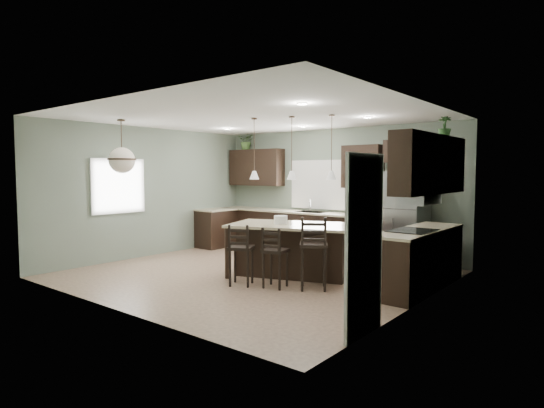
{
  "coord_description": "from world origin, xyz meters",
  "views": [
    {
      "loc": [
        5.29,
        -6.09,
        1.83
      ],
      "look_at": [
        0.1,
        0.4,
        1.25
      ],
      "focal_mm": 30.0,
      "sensor_mm": 36.0,
      "label": 1
    }
  ],
  "objects_px": {
    "kitchen_island": "(291,250)",
    "bar_stool_left": "(241,255)",
    "refrigerator": "(401,219)",
    "bar_stool_center": "(275,257)",
    "bar_stool_right": "(314,253)",
    "serving_dish": "(281,220)",
    "plant_back_left": "(247,141)"
  },
  "relations": [
    {
      "from": "serving_dish",
      "to": "bar_stool_right",
      "type": "relative_size",
      "value": 0.21
    },
    {
      "from": "refrigerator",
      "to": "bar_stool_right",
      "type": "bearing_deg",
      "value": -98.22
    },
    {
      "from": "refrigerator",
      "to": "serving_dish",
      "type": "distance_m",
      "value": 2.47
    },
    {
      "from": "refrigerator",
      "to": "bar_stool_right",
      "type": "distance_m",
      "value": 2.56
    },
    {
      "from": "serving_dish",
      "to": "bar_stool_center",
      "type": "distance_m",
      "value": 1.02
    },
    {
      "from": "kitchen_island",
      "to": "plant_back_left",
      "type": "relative_size",
      "value": 4.67
    },
    {
      "from": "serving_dish",
      "to": "kitchen_island",
      "type": "bearing_deg",
      "value": 19.33
    },
    {
      "from": "kitchen_island",
      "to": "bar_stool_left",
      "type": "bearing_deg",
      "value": -122.93
    },
    {
      "from": "refrigerator",
      "to": "plant_back_left",
      "type": "xyz_separation_m",
      "value": [
        -4.22,
        0.25,
        1.7
      ]
    },
    {
      "from": "bar_stool_center",
      "to": "refrigerator",
      "type": "bearing_deg",
      "value": 59.29
    },
    {
      "from": "bar_stool_left",
      "to": "bar_stool_right",
      "type": "height_order",
      "value": "bar_stool_right"
    },
    {
      "from": "kitchen_island",
      "to": "refrigerator",
      "type": "bearing_deg",
      "value": 40.44
    },
    {
      "from": "serving_dish",
      "to": "bar_stool_left",
      "type": "distance_m",
      "value": 1.09
    },
    {
      "from": "kitchen_island",
      "to": "bar_stool_center",
      "type": "bearing_deg",
      "value": -90.51
    },
    {
      "from": "bar_stool_center",
      "to": "plant_back_left",
      "type": "xyz_separation_m",
      "value": [
        -3.34,
        3.06,
        2.14
      ]
    },
    {
      "from": "refrigerator",
      "to": "bar_stool_center",
      "type": "xyz_separation_m",
      "value": [
        -0.89,
        -2.81,
        -0.44
      ]
    },
    {
      "from": "bar_stool_center",
      "to": "plant_back_left",
      "type": "relative_size",
      "value": 2.14
    },
    {
      "from": "serving_dish",
      "to": "plant_back_left",
      "type": "xyz_separation_m",
      "value": [
        -2.87,
        2.31,
        1.63
      ]
    },
    {
      "from": "refrigerator",
      "to": "bar_stool_center",
      "type": "bearing_deg",
      "value": -107.52
    },
    {
      "from": "refrigerator",
      "to": "serving_dish",
      "type": "xyz_separation_m",
      "value": [
        -1.35,
        -2.06,
        0.07
      ]
    },
    {
      "from": "plant_back_left",
      "to": "refrigerator",
      "type": "bearing_deg",
      "value": -3.34
    },
    {
      "from": "refrigerator",
      "to": "bar_stool_left",
      "type": "height_order",
      "value": "refrigerator"
    },
    {
      "from": "bar_stool_right",
      "to": "serving_dish",
      "type": "bearing_deg",
      "value": 121.89
    },
    {
      "from": "serving_dish",
      "to": "bar_stool_right",
      "type": "height_order",
      "value": "bar_stool_right"
    },
    {
      "from": "bar_stool_center",
      "to": "bar_stool_right",
      "type": "xyz_separation_m",
      "value": [
        0.52,
        0.3,
        0.09
      ]
    },
    {
      "from": "kitchen_island",
      "to": "bar_stool_right",
      "type": "height_order",
      "value": "bar_stool_right"
    },
    {
      "from": "refrigerator",
      "to": "bar_stool_right",
      "type": "xyz_separation_m",
      "value": [
        -0.36,
        -2.51,
        -0.35
      ]
    },
    {
      "from": "bar_stool_left",
      "to": "bar_stool_center",
      "type": "distance_m",
      "value": 0.57
    },
    {
      "from": "serving_dish",
      "to": "refrigerator",
      "type": "bearing_deg",
      "value": 56.76
    },
    {
      "from": "refrigerator",
      "to": "kitchen_island",
      "type": "xyz_separation_m",
      "value": [
        -1.16,
        -2.0,
        -0.46
      ]
    },
    {
      "from": "kitchen_island",
      "to": "bar_stool_center",
      "type": "distance_m",
      "value": 0.86
    },
    {
      "from": "bar_stool_left",
      "to": "refrigerator",
      "type": "bearing_deg",
      "value": 37.6
    }
  ]
}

